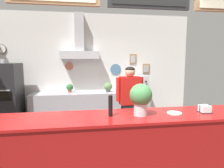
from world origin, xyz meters
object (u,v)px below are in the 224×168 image
(shop_worker, at_px, (130,104))
(potted_basil, at_px, (108,87))
(potted_rosemary, at_px, (70,88))
(espresso_machine, at_px, (138,84))
(pepper_grinder, at_px, (110,104))
(basil_vase, at_px, (141,98))
(pizza_oven, at_px, (6,99))
(napkin_holder, at_px, (205,109))
(condiment_plate, at_px, (174,113))

(shop_worker, relative_size, potted_basil, 6.64)
(potted_rosemary, distance_m, potted_basil, 0.99)
(shop_worker, relative_size, espresso_machine, 3.00)
(potted_rosemary, bearing_deg, pepper_grinder, -77.11)
(shop_worker, bearing_deg, espresso_machine, -116.76)
(shop_worker, distance_m, basil_vase, 1.53)
(pizza_oven, bearing_deg, potted_basil, 5.60)
(napkin_holder, bearing_deg, pizza_oven, 141.97)
(pizza_oven, height_order, potted_rosemary, pizza_oven)
(shop_worker, distance_m, potted_rosemary, 1.87)
(potted_rosemary, relative_size, condiment_plate, 1.20)
(espresso_machine, relative_size, potted_rosemary, 2.48)
(pizza_oven, relative_size, basil_vase, 4.66)
(condiment_plate, bearing_deg, potted_basil, 99.22)
(pepper_grinder, bearing_deg, espresso_machine, 67.61)
(shop_worker, height_order, potted_rosemary, shop_worker)
(pizza_oven, distance_m, shop_worker, 2.89)
(potted_rosemary, xyz_separation_m, pepper_grinder, (0.65, -2.83, 0.19))
(napkin_holder, bearing_deg, shop_worker, 112.48)
(espresso_machine, distance_m, potted_basil, 0.80)
(potted_rosemary, bearing_deg, basil_vase, -70.50)
(shop_worker, distance_m, potted_basil, 1.37)
(potted_rosemary, bearing_deg, shop_worker, -48.32)
(basil_vase, bearing_deg, potted_rosemary, 109.50)
(shop_worker, distance_m, condiment_plate, 1.48)
(pizza_oven, bearing_deg, condiment_plate, -41.61)
(pizza_oven, bearing_deg, pepper_grinder, -50.75)
(pizza_oven, xyz_separation_m, napkin_holder, (3.27, -2.56, 0.29))
(espresso_machine, relative_size, napkin_holder, 3.71)
(potted_rosemary, bearing_deg, condiment_plate, -63.09)
(condiment_plate, distance_m, napkin_holder, 0.40)
(pizza_oven, xyz_separation_m, shop_worker, (2.67, -1.10, 0.04))
(pizza_oven, bearing_deg, basil_vase, -46.37)
(shop_worker, bearing_deg, basil_vase, 76.77)
(pizza_oven, bearing_deg, shop_worker, -22.44)
(potted_basil, xyz_separation_m, napkin_holder, (0.85, -2.80, 0.09))
(pizza_oven, relative_size, condiment_plate, 9.82)
(condiment_plate, bearing_deg, espresso_machine, 82.87)
(pepper_grinder, relative_size, condiment_plate, 1.58)
(potted_rosemary, distance_m, pepper_grinder, 2.91)
(pizza_oven, relative_size, pepper_grinder, 6.22)
(pizza_oven, distance_m, basil_vase, 3.56)
(espresso_machine, height_order, pepper_grinder, pepper_grinder)
(potted_basil, relative_size, condiment_plate, 1.35)
(potted_rosemary, height_order, pepper_grinder, pepper_grinder)
(pepper_grinder, bearing_deg, shop_worker, 67.75)
(pizza_oven, xyz_separation_m, condiment_plate, (2.87, -2.55, 0.26))
(condiment_plate, bearing_deg, shop_worker, 97.98)
(pepper_grinder, bearing_deg, pizza_oven, 129.25)
(basil_vase, bearing_deg, shop_worker, 80.99)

